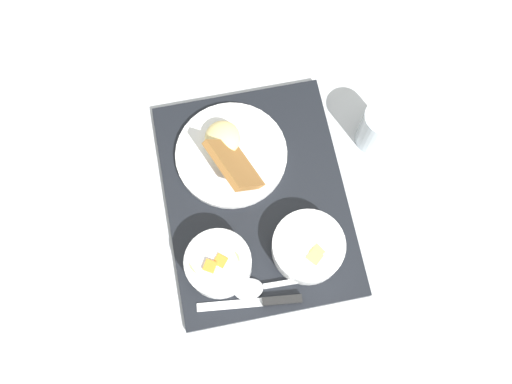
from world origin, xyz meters
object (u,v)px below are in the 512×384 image
at_px(bowl_soup, 308,247).
at_px(spoon, 260,287).
at_px(glass_water, 378,129).
at_px(bowl_salad, 218,264).
at_px(plate_main, 230,153).
at_px(knife, 268,301).

relative_size(bowl_soup, spoon, 0.82).
height_order(bowl_soup, glass_water, glass_water).
bearing_deg(glass_water, bowl_salad, 117.43).
xyz_separation_m(bowl_salad, bowl_soup, (-0.01, -0.16, -0.01)).
xyz_separation_m(bowl_soup, plate_main, (0.21, 0.09, -0.01)).
bearing_deg(bowl_salad, bowl_soup, -92.46).
height_order(spoon, glass_water, glass_water).
distance_m(bowl_salad, bowl_soup, 0.16).
xyz_separation_m(bowl_salad, knife, (-0.08, -0.07, -0.03)).
bearing_deg(plate_main, spoon, 179.11).
bearing_deg(bowl_soup, bowl_salad, 87.54).
distance_m(knife, glass_water, 0.38).
relative_size(bowl_salad, knife, 0.62).
relative_size(bowl_salad, spoon, 0.74).
distance_m(spoon, glass_water, 0.36).
bearing_deg(bowl_salad, plate_main, -18.11).
xyz_separation_m(bowl_soup, glass_water, (0.18, -0.18, -0.00)).
height_order(bowl_salad, glass_water, glass_water).
bearing_deg(glass_water, bowl_soup, 135.04).
distance_m(plate_main, knife, 0.28).
bearing_deg(glass_water, knife, 133.23).
bearing_deg(spoon, knife, 110.14).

